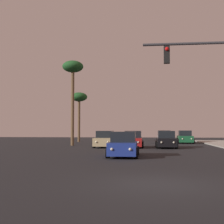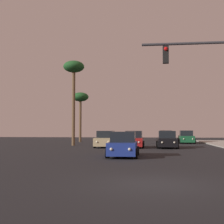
% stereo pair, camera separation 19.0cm
% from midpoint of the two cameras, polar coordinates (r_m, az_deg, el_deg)
% --- Properties ---
extents(ground_plane, '(120.00, 120.00, 0.00)m').
position_cam_midpoint_polar(ground_plane, '(10.82, 7.90, -12.94)').
color(ground_plane, black).
extents(car_blue, '(2.04, 4.32, 1.68)m').
position_cam_midpoint_polar(car_blue, '(21.16, 1.84, -6.10)').
color(car_blue, navy).
rests_on(car_blue, ground).
extents(car_red, '(2.04, 4.32, 1.68)m').
position_cam_midpoint_polar(car_red, '(31.63, 3.74, -5.13)').
color(car_red, maroon).
rests_on(car_red, ground).
extents(car_tan, '(2.04, 4.33, 1.68)m').
position_cam_midpoint_polar(car_tan, '(32.01, -1.47, -5.11)').
color(car_tan, tan).
rests_on(car_tan, ground).
extents(car_silver, '(2.04, 4.32, 1.68)m').
position_cam_midpoint_polar(car_silver, '(42.66, 9.40, -4.58)').
color(car_silver, '#B7B7BC').
rests_on(car_silver, ground).
extents(car_black, '(2.04, 4.31, 1.68)m').
position_cam_midpoint_polar(car_black, '(31.43, 9.70, -5.10)').
color(car_black, black).
rests_on(car_black, ground).
extents(car_green, '(2.04, 4.33, 1.68)m').
position_cam_midpoint_polar(car_green, '(42.47, 13.06, -4.55)').
color(car_green, '#195933').
rests_on(car_green, ground).
extents(palm_tree_mid, '(2.40, 2.40, 9.69)m').
position_cam_midpoint_polar(palm_tree_mid, '(36.27, -7.33, 7.31)').
color(palm_tree_mid, brown).
rests_on(palm_tree_mid, ground).
extents(palm_tree_far, '(2.40, 2.40, 7.24)m').
position_cam_midpoint_polar(palm_tree_far, '(45.95, -6.16, 2.35)').
color(palm_tree_far, brown).
rests_on(palm_tree_far, ground).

